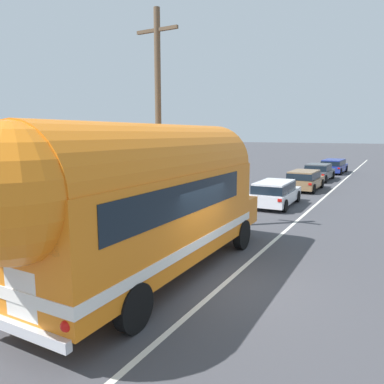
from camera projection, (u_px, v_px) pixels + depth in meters
ground_plane at (224, 285)px, 9.52m from camera, size 300.00×300.00×0.00m
lane_markings at (283, 203)px, 20.70m from camera, size 3.79×80.00×0.01m
utility_pole at (158, 119)px, 14.24m from camera, size 1.80×0.24×8.50m
painted_bus at (144, 196)px, 9.25m from camera, size 2.69×10.52×4.12m
car_lead at (275, 192)px, 19.69m from camera, size 1.96×4.49×1.37m
car_second at (305, 179)px, 25.24m from camera, size 1.97×4.30×1.37m
car_third at (318, 171)px, 30.76m from camera, size 2.09×4.81×1.37m
car_fourth at (334, 165)px, 36.10m from camera, size 2.12×4.79×1.37m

